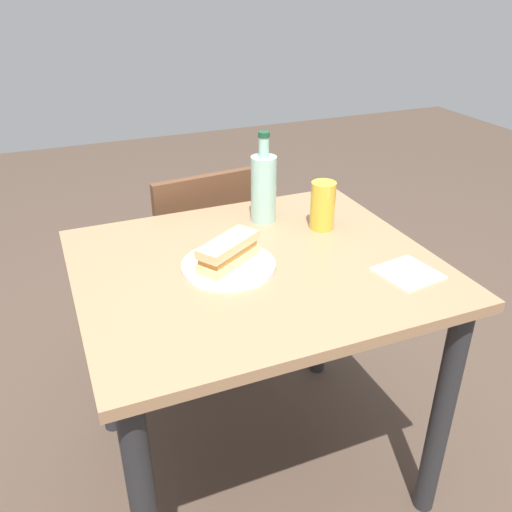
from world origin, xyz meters
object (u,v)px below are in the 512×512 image
(baguette_sandwich_near, at_px, (228,251))
(water_bottle, at_px, (264,187))
(knife_near, at_px, (210,257))
(plate_near, at_px, (228,265))
(beer_glass, at_px, (323,205))
(chair_far, at_px, (198,257))
(dining_table, at_px, (256,304))

(baguette_sandwich_near, distance_m, water_bottle, 0.32)
(knife_near, height_order, water_bottle, water_bottle)
(plate_near, relative_size, beer_glass, 1.70)
(chair_far, distance_m, baguette_sandwich_near, 0.69)
(water_bottle, bearing_deg, beer_glass, -39.57)
(dining_table, bearing_deg, beer_glass, 25.42)
(plate_near, bearing_deg, chair_far, 81.69)
(beer_glass, bearing_deg, baguette_sandwich_near, -160.52)
(dining_table, height_order, beer_glass, beer_glass)
(baguette_sandwich_near, height_order, beer_glass, beer_glass)
(plate_near, relative_size, water_bottle, 0.88)
(water_bottle, xyz_separation_m, beer_glass, (0.14, -0.12, -0.04))
(dining_table, relative_size, plate_near, 3.82)
(baguette_sandwich_near, bearing_deg, dining_table, -3.58)
(plate_near, distance_m, knife_near, 0.05)
(dining_table, distance_m, plate_near, 0.16)
(dining_table, relative_size, water_bottle, 3.38)
(knife_near, bearing_deg, water_bottle, 39.78)
(knife_near, height_order, beer_glass, beer_glass)
(beer_glass, bearing_deg, plate_near, -160.52)
(chair_far, xyz_separation_m, beer_glass, (0.26, -0.48, 0.36))
(dining_table, relative_size, chair_far, 1.13)
(dining_table, height_order, water_bottle, water_bottle)
(chair_far, relative_size, knife_near, 5.83)
(knife_near, bearing_deg, plate_near, -45.38)
(beer_glass, bearing_deg, knife_near, -167.60)
(water_bottle, distance_m, beer_glass, 0.19)
(chair_far, bearing_deg, baguette_sandwich_near, -98.31)
(chair_far, bearing_deg, plate_near, -98.31)
(dining_table, xyz_separation_m, water_bottle, (0.13, 0.25, 0.25))
(dining_table, bearing_deg, chair_far, 89.17)
(baguette_sandwich_near, bearing_deg, beer_glass, 19.48)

